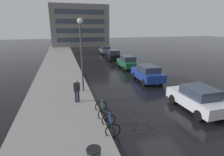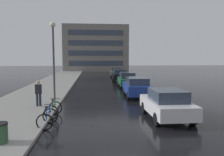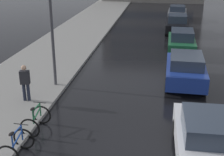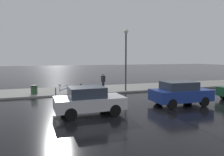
% 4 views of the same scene
% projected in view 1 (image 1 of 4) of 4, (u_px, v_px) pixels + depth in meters
% --- Properties ---
extents(ground_plane, '(140.00, 140.00, 0.00)m').
position_uv_depth(ground_plane, '(164.00, 116.00, 10.36)').
color(ground_plane, black).
extents(sidewalk_kerb, '(4.80, 60.00, 0.14)m').
position_uv_depth(sidewalk_kerb, '(60.00, 77.00, 17.98)').
color(sidewalk_kerb, gray).
rests_on(sidewalk_kerb, ground).
extents(bicycle_nearest, '(0.82, 1.11, 1.00)m').
position_uv_depth(bicycle_nearest, '(111.00, 124.00, 8.75)').
color(bicycle_nearest, black).
rests_on(bicycle_nearest, ground).
extents(bicycle_second, '(0.79, 1.12, 1.00)m').
position_uv_depth(bicycle_second, '(103.00, 110.00, 10.30)').
color(bicycle_second, black).
rests_on(bicycle_second, ground).
extents(car_white, '(2.00, 3.87, 1.55)m').
position_uv_depth(car_white, '(198.00, 98.00, 10.97)').
color(car_white, silver).
rests_on(car_white, ground).
extents(car_blue, '(1.98, 3.92, 1.58)m').
position_uv_depth(car_blue, '(148.00, 73.00, 16.66)').
color(car_blue, navy).
rests_on(car_blue, ground).
extents(car_green, '(1.82, 3.82, 1.60)m').
position_uv_depth(car_green, '(128.00, 62.00, 21.83)').
color(car_green, '#1E6038').
rests_on(car_green, ground).
extents(car_black, '(1.95, 3.99, 1.57)m').
position_uv_depth(car_black, '(113.00, 55.00, 27.39)').
color(car_black, black).
rests_on(car_black, ground).
extents(car_grey, '(2.05, 3.95, 1.46)m').
position_uv_depth(car_grey, '(105.00, 50.00, 33.19)').
color(car_grey, slate).
rests_on(car_grey, ground).
extents(pedestrian, '(0.44, 0.31, 1.76)m').
position_uv_depth(pedestrian, '(77.00, 90.00, 11.77)').
color(pedestrian, '#1E2333').
rests_on(pedestrian, ground).
extents(streetlamp, '(0.41, 0.41, 5.69)m').
position_uv_depth(streetlamp, '(81.00, 45.00, 12.95)').
color(streetlamp, '#424247').
rests_on(streetlamp, ground).
extents(building_facade_main, '(14.36, 7.60, 10.26)m').
position_uv_depth(building_facade_main, '(79.00, 26.00, 46.09)').
color(building_facade_main, gray).
rests_on(building_facade_main, ground).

